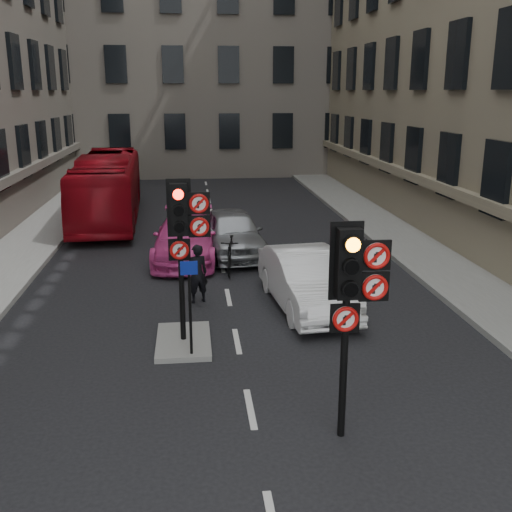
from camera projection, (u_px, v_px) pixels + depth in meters
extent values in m
plane|color=black|center=(264.00, 478.00, 8.76)|extent=(120.00, 120.00, 0.00)
cube|color=gray|center=(0.00, 262.00, 19.47)|extent=(3.00, 50.00, 0.16)
cube|color=gray|center=(426.00, 250.00, 20.99)|extent=(3.00, 50.00, 0.16)
cube|color=gray|center=(184.00, 341.00, 13.40)|extent=(1.20, 2.00, 0.12)
cube|color=#666056|center=(199.00, 25.00, 42.49)|extent=(30.00, 14.00, 20.00)
cylinder|color=black|center=(344.00, 368.00, 9.54)|extent=(0.12, 0.12, 2.40)
cube|color=black|center=(348.00, 263.00, 9.08)|extent=(0.36, 0.28, 1.10)
cube|color=black|center=(346.00, 261.00, 9.20)|extent=(0.52, 0.03, 1.25)
cylinder|color=orange|center=(353.00, 245.00, 8.75)|extent=(0.22, 0.01, 0.22)
cylinder|color=black|center=(352.00, 268.00, 8.84)|extent=(0.22, 0.01, 0.22)
cylinder|color=black|center=(351.00, 290.00, 8.93)|extent=(0.22, 0.01, 0.22)
cube|color=black|center=(376.00, 255.00, 9.07)|extent=(0.47, 0.05, 0.47)
cylinder|color=white|center=(377.00, 256.00, 9.03)|extent=(0.41, 0.02, 0.41)
torus|color=#BF0C0A|center=(377.00, 256.00, 9.02)|extent=(0.41, 0.06, 0.41)
cube|color=#BF0C0A|center=(377.00, 256.00, 9.01)|extent=(0.25, 0.01, 0.25)
cube|color=black|center=(374.00, 286.00, 9.20)|extent=(0.47, 0.05, 0.47)
cylinder|color=white|center=(375.00, 287.00, 9.16)|extent=(0.41, 0.02, 0.41)
torus|color=#BF0C0A|center=(375.00, 288.00, 9.15)|extent=(0.41, 0.06, 0.41)
cube|color=#BF0C0A|center=(375.00, 288.00, 9.14)|extent=(0.25, 0.01, 0.25)
cube|color=black|center=(345.00, 318.00, 9.29)|extent=(0.47, 0.05, 0.47)
cylinder|color=white|center=(345.00, 319.00, 9.25)|extent=(0.41, 0.02, 0.41)
torus|color=#BF0C0A|center=(346.00, 319.00, 9.24)|extent=(0.41, 0.06, 0.41)
cube|color=#BF0C0A|center=(346.00, 319.00, 9.23)|extent=(0.25, 0.01, 0.25)
cylinder|color=black|center=(182.00, 288.00, 13.07)|extent=(0.12, 0.12, 2.40)
cube|color=black|center=(179.00, 209.00, 12.60)|extent=(0.36, 0.28, 1.10)
cube|color=black|center=(179.00, 208.00, 12.72)|extent=(0.52, 0.03, 1.25)
cylinder|color=#FF1407|center=(178.00, 195.00, 12.27)|extent=(0.22, 0.02, 0.22)
cylinder|color=black|center=(179.00, 211.00, 12.37)|extent=(0.22, 0.02, 0.22)
cylinder|color=black|center=(179.00, 228.00, 12.46)|extent=(0.22, 0.02, 0.22)
cube|color=black|center=(199.00, 203.00, 12.59)|extent=(0.47, 0.05, 0.47)
cylinder|color=white|center=(199.00, 204.00, 12.55)|extent=(0.41, 0.02, 0.41)
torus|color=#BF0C0A|center=(199.00, 204.00, 12.54)|extent=(0.41, 0.06, 0.41)
cube|color=#BF0C0A|center=(199.00, 204.00, 12.54)|extent=(0.25, 0.02, 0.25)
cube|color=black|center=(199.00, 226.00, 12.73)|extent=(0.47, 0.05, 0.47)
cylinder|color=white|center=(199.00, 227.00, 12.69)|extent=(0.41, 0.02, 0.41)
torus|color=#BF0C0A|center=(199.00, 227.00, 12.67)|extent=(0.41, 0.06, 0.41)
cube|color=#BF0C0A|center=(199.00, 227.00, 12.67)|extent=(0.25, 0.02, 0.25)
cube|color=black|center=(179.00, 250.00, 12.81)|extent=(0.47, 0.05, 0.47)
cylinder|color=white|center=(179.00, 250.00, 12.78)|extent=(0.41, 0.02, 0.41)
torus|color=#BF0C0A|center=(179.00, 250.00, 12.76)|extent=(0.41, 0.06, 0.41)
cube|color=#BF0C0A|center=(179.00, 250.00, 12.76)|extent=(0.25, 0.02, 0.25)
imported|color=#9A9CA1|center=(233.00, 232.00, 20.50)|extent=(2.31, 4.76, 1.57)
imported|color=white|center=(306.00, 280.00, 15.47)|extent=(2.05, 4.70, 1.50)
imported|color=#E04298|center=(186.00, 238.00, 19.98)|extent=(2.29, 5.09, 1.45)
imported|color=maroon|center=(108.00, 188.00, 25.83)|extent=(2.90, 10.36, 2.86)
imported|color=black|center=(231.00, 255.00, 18.56)|extent=(0.80, 1.91, 1.12)
imported|color=black|center=(197.00, 274.00, 15.85)|extent=(0.67, 0.55, 1.59)
cylinder|color=black|center=(190.00, 309.00, 12.37)|extent=(0.06, 0.06, 2.00)
cube|color=navy|center=(189.00, 268.00, 12.09)|extent=(0.35, 0.06, 0.28)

